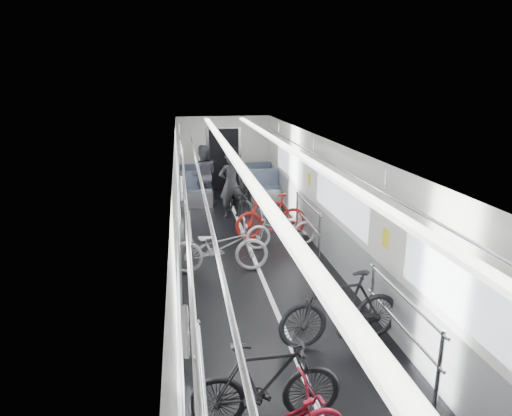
{
  "coord_description": "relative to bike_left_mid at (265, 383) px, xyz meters",
  "views": [
    {
      "loc": [
        -1.38,
        -7.8,
        3.57
      ],
      "look_at": [
        0.0,
        0.56,
        1.15
      ],
      "focal_mm": 32.0,
      "sensor_mm": 36.0,
      "label": 1
    }
  ],
  "objects": [
    {
      "name": "car_shell",
      "position": [
        0.63,
        5.57,
        0.63
      ],
      "size": [
        3.02,
        14.01,
        2.41
      ],
      "color": "black",
      "rests_on": "ground"
    },
    {
      "name": "bike_left_mid",
      "position": [
        0.0,
        0.0,
        0.0
      ],
      "size": [
        1.66,
        0.48,
        1.0
      ],
      "primitive_type": "imported",
      "rotation": [
        0.0,
        0.0,
        1.58
      ],
      "color": "black",
      "rests_on": "floor"
    },
    {
      "name": "bike_left_far",
      "position": [
        -0.13,
        4.09,
        -0.01
      ],
      "size": [
        1.9,
        0.72,
        0.99
      ],
      "primitive_type": "imported",
      "rotation": [
        0.0,
        0.0,
        1.54
      ],
      "color": "#A9A8AD",
      "rests_on": "floor"
    },
    {
      "name": "bike_right_near",
      "position": [
        1.3,
        1.35,
        0.03
      ],
      "size": [
        1.81,
        0.64,
        1.07
      ],
      "primitive_type": "imported",
      "rotation": [
        0.0,
        0.0,
        -1.49
      ],
      "color": "black",
      "rests_on": "floor"
    },
    {
      "name": "bike_right_mid",
      "position": [
        1.33,
        5.16,
        -0.08
      ],
      "size": [
        1.67,
        0.76,
        0.85
      ],
      "primitive_type": "imported",
      "rotation": [
        0.0,
        0.0,
        -1.45
      ],
      "color": "silver",
      "rests_on": "floor"
    },
    {
      "name": "bike_right_far",
      "position": [
        1.22,
        5.82,
        0.02
      ],
      "size": [
        1.77,
        0.72,
        1.03
      ],
      "primitive_type": "imported",
      "rotation": [
        0.0,
        0.0,
        -1.43
      ],
      "color": "red",
      "rests_on": "floor"
    },
    {
      "name": "bike_aisle",
      "position": [
        0.65,
        7.5,
        -0.01
      ],
      "size": [
        1.19,
        1.98,
        0.98
      ],
      "primitive_type": "imported",
      "rotation": [
        0.0,
        0.0,
        0.31
      ],
      "color": "black",
      "rests_on": "floor"
    },
    {
      "name": "person_standing",
      "position": [
        0.49,
        7.6,
        0.38
      ],
      "size": [
        0.72,
        0.56,
        1.76
      ],
      "primitive_type": "imported",
      "rotation": [
        0.0,
        0.0,
        3.37
      ],
      "color": "black",
      "rests_on": "floor"
    },
    {
      "name": "person_seated",
      "position": [
        -0.16,
        9.06,
        0.37
      ],
      "size": [
        0.89,
        0.72,
        1.73
      ],
      "primitive_type": "imported",
      "rotation": [
        0.0,
        0.0,
        3.07
      ],
      "color": "#302E37",
      "rests_on": "floor"
    }
  ]
}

